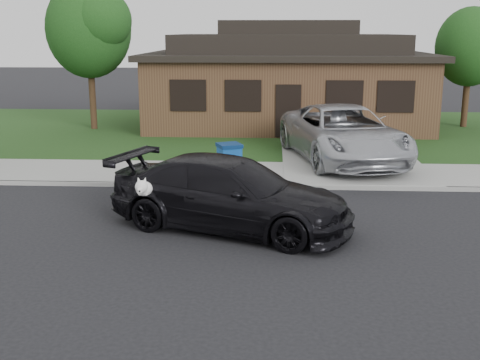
{
  "coord_description": "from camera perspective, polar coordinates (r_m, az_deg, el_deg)",
  "views": [
    {
      "loc": [
        3.41,
        -12.97,
        4.34
      ],
      "look_at": [
        2.69,
        0.04,
        1.1
      ],
      "focal_mm": 45.0,
      "sensor_mm": 36.0,
      "label": 1
    }
  ],
  "objects": [
    {
      "name": "driveway",
      "position": [
        23.51,
        9.47,
        3.32
      ],
      "size": [
        4.5,
        13.0,
        0.14
      ],
      "primitive_type": "cube",
      "color": "gray",
      "rests_on": "ground"
    },
    {
      "name": "curb",
      "position": [
        17.36,
        -8.25,
        -0.45
      ],
      "size": [
        60.0,
        0.12,
        0.12
      ],
      "primitive_type": "cube",
      "color": "gray",
      "rests_on": "ground"
    },
    {
      "name": "recycling_bin",
      "position": [
        17.46,
        -1.02,
        1.78
      ],
      "size": [
        0.84,
        0.84,
        1.06
      ],
      "rotation": [
        0.0,
        0.0,
        0.42
      ],
      "color": "#0D4594",
      "rests_on": "sidewalk"
    },
    {
      "name": "tree_0",
      "position": [
        26.98,
        -13.91,
        13.88
      ],
      "size": [
        3.78,
        3.6,
        6.34
      ],
      "color": "#332114",
      "rests_on": "ground"
    },
    {
      "name": "sidewalk",
      "position": [
        18.79,
        -7.36,
        0.68
      ],
      "size": [
        60.0,
        3.0,
        0.12
      ],
      "primitive_type": "cube",
      "color": "gray",
      "rests_on": "ground"
    },
    {
      "name": "tree_1",
      "position": [
        28.73,
        21.34,
        11.8
      ],
      "size": [
        3.15,
        3.0,
        5.25
      ],
      "color": "#332114",
      "rests_on": "ground"
    },
    {
      "name": "ground",
      "position": [
        14.1,
        -11.01,
        -4.23
      ],
      "size": [
        120.0,
        120.0,
        0.0
      ],
      "primitive_type": "plane",
      "color": "black",
      "rests_on": "ground"
    },
    {
      "name": "lawn",
      "position": [
        26.54,
        -4.25,
        4.67
      ],
      "size": [
        60.0,
        13.0,
        0.13
      ],
      "primitive_type": "cube",
      "color": "#193814",
      "rests_on": "ground"
    },
    {
      "name": "minivan",
      "position": [
        20.19,
        9.77,
        4.37
      ],
      "size": [
        4.36,
        7.0,
        1.81
      ],
      "primitive_type": "imported",
      "rotation": [
        0.0,
        0.0,
        0.22
      ],
      "color": "#B5B7BD",
      "rests_on": "driveway"
    },
    {
      "name": "house",
      "position": [
        28.06,
        4.44,
        9.43
      ],
      "size": [
        12.6,
        8.6,
        4.65
      ],
      "color": "#422B1C",
      "rests_on": "ground"
    },
    {
      "name": "sedan",
      "position": [
        13.41,
        -0.9,
        -1.33
      ],
      "size": [
        5.96,
        4.03,
        1.6
      ],
      "rotation": [
        0.0,
        0.0,
        1.21
      ],
      "color": "black",
      "rests_on": "ground"
    }
  ]
}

